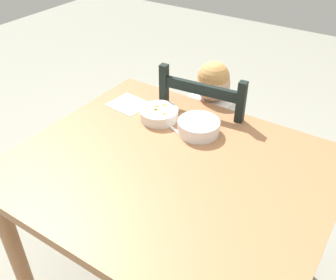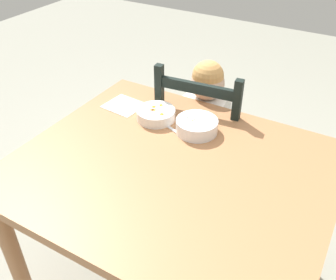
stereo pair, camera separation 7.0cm
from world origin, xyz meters
name	(u,v)px [view 1 (the left image)]	position (x,y,z in m)	size (l,w,h in m)	color
dining_table	(171,186)	(0.00, 0.00, 0.65)	(1.19, 1.01, 0.75)	#A66E45
dining_chair	(207,148)	(-0.12, 0.55, 0.45)	(0.46, 0.46, 0.95)	black
child_figure	(208,122)	(-0.13, 0.55, 0.62)	(0.32, 0.31, 0.94)	white
bowl_of_peas	(199,126)	(-0.02, 0.25, 0.79)	(0.18, 0.18, 0.06)	white
bowl_of_carrots	(159,114)	(-0.23, 0.25, 0.78)	(0.17, 0.17, 0.05)	white
spoon	(167,123)	(-0.17, 0.23, 0.76)	(0.13, 0.07, 0.01)	silver
paper_napkin	(129,104)	(-0.42, 0.28, 0.76)	(0.17, 0.15, 0.00)	white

